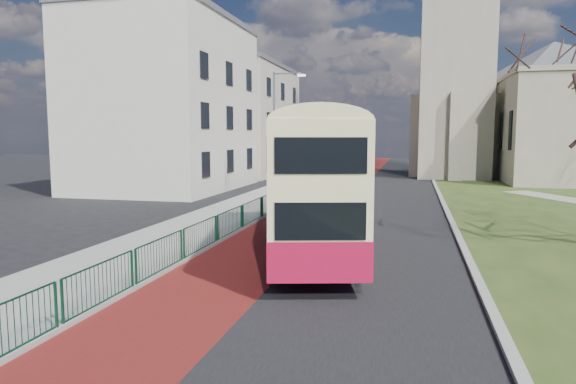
% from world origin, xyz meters
% --- Properties ---
extents(ground, '(160.00, 160.00, 0.00)m').
position_xyz_m(ground, '(0.00, 0.00, 0.00)').
color(ground, black).
rests_on(ground, ground).
extents(road_carriageway, '(9.00, 120.00, 0.01)m').
position_xyz_m(road_carriageway, '(1.50, 20.00, 0.01)').
color(road_carriageway, black).
rests_on(road_carriageway, ground).
extents(bus_lane, '(3.40, 120.00, 0.01)m').
position_xyz_m(bus_lane, '(-1.20, 20.00, 0.01)').
color(bus_lane, '#591414').
rests_on(bus_lane, ground).
extents(pavement_west, '(4.00, 120.00, 0.12)m').
position_xyz_m(pavement_west, '(-5.00, 20.00, 0.06)').
color(pavement_west, gray).
rests_on(pavement_west, ground).
extents(kerb_west, '(0.25, 120.00, 0.13)m').
position_xyz_m(kerb_west, '(-3.00, 20.00, 0.07)').
color(kerb_west, '#999993').
rests_on(kerb_west, ground).
extents(kerb_east, '(0.25, 80.00, 0.13)m').
position_xyz_m(kerb_east, '(6.10, 22.00, 0.07)').
color(kerb_east, '#999993').
rests_on(kerb_east, ground).
extents(pedestrian_railing, '(0.07, 24.00, 1.12)m').
position_xyz_m(pedestrian_railing, '(-2.95, 4.00, 0.55)').
color(pedestrian_railing, '#0E3E27').
rests_on(pedestrian_railing, ground).
extents(gothic_church, '(16.38, 18.00, 40.00)m').
position_xyz_m(gothic_church, '(12.56, 38.00, 13.13)').
color(gothic_church, gray).
rests_on(gothic_church, ground).
extents(street_block_near, '(10.30, 14.30, 13.00)m').
position_xyz_m(street_block_near, '(-14.00, 22.00, 6.51)').
color(street_block_near, silver).
rests_on(street_block_near, ground).
extents(street_block_far, '(10.30, 16.30, 11.50)m').
position_xyz_m(street_block_far, '(-14.00, 38.00, 5.76)').
color(street_block_far, '#BBB19E').
rests_on(street_block_far, ground).
extents(streetlamp, '(2.13, 0.18, 8.00)m').
position_xyz_m(streetlamp, '(-4.35, 18.00, 4.59)').
color(streetlamp, gray).
rests_on(streetlamp, pavement_west).
extents(bus, '(5.36, 11.55, 4.71)m').
position_xyz_m(bus, '(0.68, 3.36, 2.69)').
color(bus, '#A40F32').
rests_on(bus, ground).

